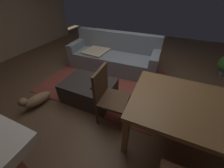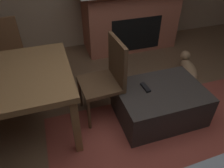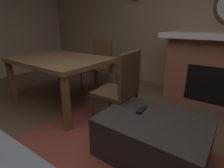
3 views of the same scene
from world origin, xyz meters
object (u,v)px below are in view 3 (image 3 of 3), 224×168
fireplace (222,69)px  dining_chair_west (121,86)px  dining_table (60,63)px  dining_chair_south (99,62)px  ottoman_coffee_table (152,138)px  tv_remote (142,110)px

fireplace → dining_chair_west: (0.87, 1.50, -0.03)m
dining_table → dining_chair_south: dining_chair_south is taller
ottoman_coffee_table → fireplace: bearing=-100.9°
ottoman_coffee_table → dining_table: bearing=-9.3°
fireplace → dining_table: 2.48m
fireplace → dining_table: fireplace is taller
tv_remote → dining_table: dining_table is taller
tv_remote → dining_chair_west: size_ratio=0.17×
tv_remote → dining_chair_south: bearing=-39.5°
fireplace → dining_chair_west: size_ratio=1.95×
fireplace → dining_chair_south: size_ratio=1.95×
fireplace → dining_chair_west: bearing=59.8°
tv_remote → ottoman_coffee_table: bearing=150.9°
tv_remote → dining_chair_south: (1.47, -1.09, 0.11)m
ottoman_coffee_table → dining_chair_west: dining_chair_west is taller
tv_remote → dining_table: bearing=-10.3°
fireplace → tv_remote: fireplace is taller
dining_table → dining_chair_west: 1.11m
tv_remote → dining_chair_south: 1.84m
fireplace → dining_chair_west: 1.74m
dining_table → fireplace: bearing=-142.6°
dining_table → tv_remote: bearing=172.7°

